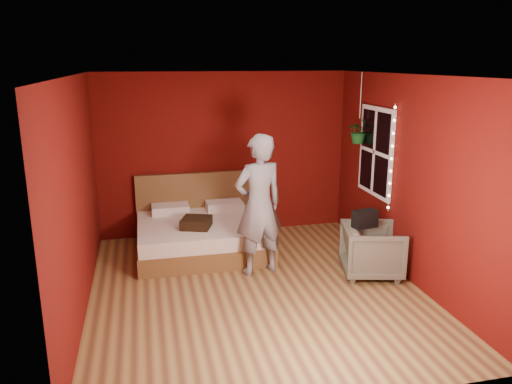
# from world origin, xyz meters

# --- Properties ---
(floor) EXTENTS (4.50, 4.50, 0.00)m
(floor) POSITION_xyz_m (0.00, 0.00, 0.00)
(floor) COLOR olive
(floor) RESTS_ON ground
(room_walls) EXTENTS (4.04, 4.54, 2.62)m
(room_walls) POSITION_xyz_m (0.00, 0.00, 1.68)
(room_walls) COLOR #560B09
(room_walls) RESTS_ON ground
(window) EXTENTS (0.05, 0.97, 1.27)m
(window) POSITION_xyz_m (1.97, 0.90, 1.50)
(window) COLOR white
(window) RESTS_ON room_walls
(fairy_lights) EXTENTS (0.04, 0.04, 1.45)m
(fairy_lights) POSITION_xyz_m (1.94, 0.37, 1.50)
(fairy_lights) COLOR silver
(fairy_lights) RESTS_ON room_walls
(bed) EXTENTS (1.88, 1.60, 1.04)m
(bed) POSITION_xyz_m (-0.48, 1.49, 0.27)
(bed) COLOR brown
(bed) RESTS_ON ground
(person) EXTENTS (0.77, 0.61, 1.87)m
(person) POSITION_xyz_m (0.16, 0.50, 0.94)
(person) COLOR gray
(person) RESTS_ON ground
(armchair) EXTENTS (0.91, 0.89, 0.69)m
(armchair) POSITION_xyz_m (1.60, 0.08, 0.34)
(armchair) COLOR #696553
(armchair) RESTS_ON ground
(handbag) EXTENTS (0.34, 0.22, 0.22)m
(handbag) POSITION_xyz_m (1.45, 0.05, 0.80)
(handbag) COLOR black
(handbag) RESTS_ON armchair
(throw_pillow) EXTENTS (0.50, 0.50, 0.14)m
(throw_pillow) POSITION_xyz_m (-0.59, 1.16, 0.54)
(throw_pillow) COLOR black
(throw_pillow) RESTS_ON bed
(hanging_plant) EXTENTS (0.36, 0.32, 1.04)m
(hanging_plant) POSITION_xyz_m (1.88, 1.31, 1.75)
(hanging_plant) COLOR silver
(hanging_plant) RESTS_ON room_walls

